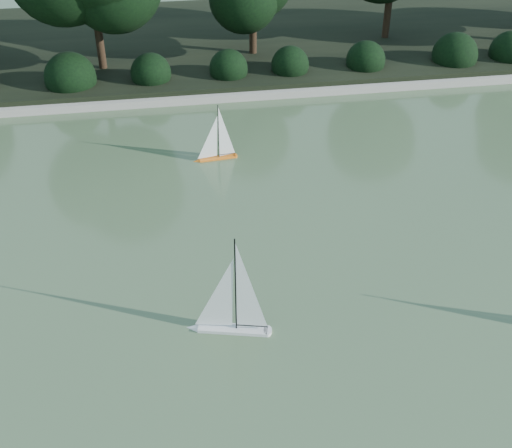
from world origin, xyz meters
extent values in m
plane|color=#374B2D|center=(0.00, 0.00, 0.00)|extent=(80.00, 80.00, 0.00)
cube|color=gray|center=(0.00, 9.00, 0.09)|extent=(40.00, 0.35, 0.18)
cube|color=black|center=(0.00, 13.00, 0.15)|extent=(40.00, 8.00, 0.30)
cylinder|color=black|center=(-3.00, 10.90, 0.83)|extent=(0.20, 0.20, 1.66)
cylinder|color=black|center=(1.00, 11.40, 0.63)|extent=(0.20, 0.20, 1.26)
cylinder|color=black|center=(5.00, 12.10, 0.86)|extent=(0.20, 0.20, 1.73)
sphere|color=black|center=(-4.00, 9.90, 0.45)|extent=(1.10, 1.10, 1.10)
sphere|color=black|center=(-2.00, 9.90, 0.45)|extent=(1.10, 1.10, 1.10)
sphere|color=black|center=(0.00, 9.90, 0.45)|extent=(1.10, 1.10, 1.10)
sphere|color=black|center=(2.00, 9.90, 0.45)|extent=(1.10, 1.10, 1.10)
sphere|color=black|center=(4.00, 9.90, 0.45)|extent=(1.10, 1.10, 1.10)
sphere|color=black|center=(6.00, 9.90, 0.45)|extent=(1.10, 1.10, 1.10)
cube|color=silver|center=(-0.98, 1.01, 0.05)|extent=(0.98, 0.43, 0.10)
cone|color=silver|center=(-1.52, 1.15, 0.05)|extent=(0.24, 0.24, 0.19)
cylinder|color=silver|center=(-0.51, 0.89, 0.05)|extent=(0.14, 0.14, 0.10)
cylinder|color=black|center=(-0.93, 1.00, 0.84)|extent=(0.02, 0.02, 1.50)
cylinder|color=black|center=(-0.73, 0.95, 0.15)|extent=(0.43, 0.13, 0.02)
cube|color=orange|center=(-0.61, 6.04, 0.04)|extent=(0.76, 0.22, 0.07)
cone|color=orange|center=(-1.04, 6.00, 0.04)|extent=(0.16, 0.16, 0.15)
cylinder|color=orange|center=(-0.24, 6.08, 0.04)|extent=(0.10, 0.10, 0.07)
cylinder|color=black|center=(-0.57, 6.05, 0.65)|extent=(0.02, 0.02, 1.15)
cylinder|color=black|center=(-0.41, 6.06, 0.12)|extent=(0.34, 0.05, 0.01)
camera|label=1|loc=(-1.74, -5.50, 6.20)|focal=45.00mm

